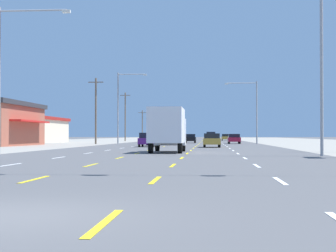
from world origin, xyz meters
name	(u,v)px	position (x,y,z in m)	size (l,w,h in m)	color
ground_plane	(185,144)	(0.00, 66.00, 0.00)	(572.00, 572.00, 0.00)	#4C4C4F
lot_apron_left	(9,144)	(-24.75, 66.00, 0.00)	(28.00, 440.00, 0.01)	gray
lane_markings	(193,141)	(0.00, 104.50, 0.01)	(10.64, 227.60, 0.01)	white
signal_span_wire	(114,2)	(0.19, 9.12, 5.63)	(25.37, 0.53, 9.26)	brown
box_truck_center_turn_nearest	(168,128)	(0.21, 31.81, 1.84)	(2.40, 7.20, 3.23)	white
sedan_inner_right_near	(212,140)	(3.55, 49.18, 0.76)	(1.80, 4.50, 1.46)	#B28C33
hatchback_inner_left_mid	(148,140)	(-3.46, 50.87, 0.78)	(1.72, 3.90, 1.54)	#4C196B
sedan_inner_left_midfar	(155,139)	(-3.62, 60.22, 0.76)	(1.80, 4.50, 1.46)	white
sedan_far_right_far	(234,139)	(6.95, 73.00, 0.76)	(1.80, 4.50, 1.46)	maroon
sedan_center_turn_farther	(190,138)	(0.19, 80.93, 0.76)	(1.80, 4.50, 1.46)	black
suv_inner_right_farthest	(211,136)	(3.62, 106.57, 1.03)	(1.98, 4.90, 1.98)	silver
hatchback_far_right_distant_a	(225,137)	(7.06, 120.97, 0.78)	(1.72, 3.90, 1.54)	#B28C33
storefront_left_row_2	(33,130)	(-27.28, 84.43, 2.22)	(8.83, 16.93, 4.38)	beige
streetlight_left_row_0	(7,68)	(-9.63, 25.49, 5.59)	(4.74, 0.26, 9.50)	gray
streetlight_right_row_0	(313,55)	(9.63, 25.49, 6.19)	(5.03, 0.26, 10.60)	gray
streetlight_left_row_1	(121,103)	(-9.73, 71.10, 6.07)	(4.36, 0.26, 10.51)	gray
streetlight_right_row_1	(253,107)	(9.61, 71.10, 5.37)	(4.71, 0.26, 9.10)	gray
utility_pole_left_row_1	(96,110)	(-13.02, 68.96, 4.95)	(2.20, 0.26, 9.52)	brown
utility_pole_left_row_2	(125,116)	(-14.75, 107.60, 5.42)	(2.20, 0.26, 10.44)	brown
utility_pole_left_row_3	(142,124)	(-15.31, 142.11, 4.26)	(2.20, 0.26, 8.13)	brown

